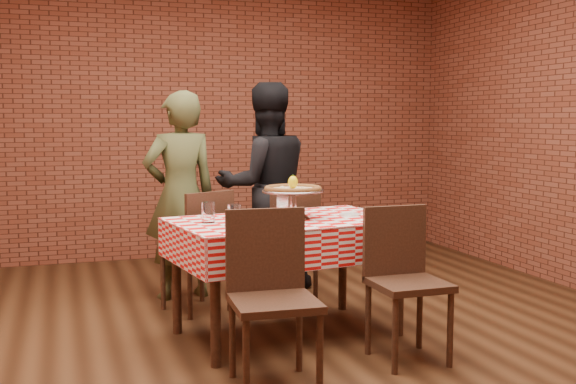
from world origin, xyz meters
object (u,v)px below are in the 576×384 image
at_px(pizza_stand, 293,204).
at_px(chair_near_left, 274,301).
at_px(table, 288,278).
at_px(chair_far_left, 196,250).
at_px(chair_near_right, 409,286).
at_px(diner_black, 265,186).
at_px(diner_olive, 180,195).
at_px(pizza, 293,190).
at_px(water_glass_right, 208,212).
at_px(chair_far_right, 282,242).
at_px(condiment_caddy, 279,202).
at_px(water_glass_left, 234,215).

distance_m(pizza_stand, chair_near_left, 1.00).
height_order(table, chair_far_left, chair_far_left).
height_order(chair_near_right, diner_black, diner_black).
height_order(chair_near_right, diner_olive, diner_olive).
distance_m(pizza, chair_near_right, 0.98).
distance_m(pizza, chair_far_left, 1.03).
relative_size(table, diner_black, 0.84).
relative_size(pizza, diner_black, 0.22).
relative_size(water_glass_right, diner_olive, 0.08).
relative_size(table, chair_near_left, 1.55).
height_order(pizza_stand, pizza, pizza).
xyz_separation_m(water_glass_right, diner_olive, (0.02, 1.16, -0.02)).
relative_size(chair_far_right, diner_black, 0.54).
height_order(pizza_stand, chair_far_right, pizza_stand).
xyz_separation_m(pizza_stand, chair_near_right, (0.46, -0.70, -0.41)).
bearing_deg(water_glass_right, table, -0.33).
distance_m(table, condiment_caddy, 0.56).
xyz_separation_m(pizza_stand, diner_olive, (-0.53, 1.15, -0.04)).
xyz_separation_m(pizza_stand, pizza, (-0.00, -0.00, 0.10)).
xyz_separation_m(pizza_stand, condiment_caddy, (0.01, 0.32, -0.02)).
bearing_deg(table, condiment_caddy, 81.62).
bearing_deg(diner_black, chair_far_right, 90.95).
xyz_separation_m(water_glass_right, condiment_caddy, (0.56, 0.33, 0.00)).
bearing_deg(pizza_stand, chair_near_left, -114.83).
height_order(pizza, diner_olive, diner_olive).
bearing_deg(water_glass_left, diner_olive, 94.46).
bearing_deg(water_glass_right, water_glass_left, -52.02).
xyz_separation_m(table, pizza_stand, (0.04, 0.01, 0.47)).
bearing_deg(pizza, chair_near_left, -114.83).
distance_m(chair_near_left, chair_far_left, 1.59).
height_order(water_glass_right, chair_near_right, water_glass_right).
xyz_separation_m(pizza, diner_black, (0.19, 1.25, -0.10)).
xyz_separation_m(pizza_stand, chair_near_left, (-0.39, -0.83, -0.39)).
bearing_deg(water_glass_left, chair_near_right, -30.59).
distance_m(chair_near_right, diner_black, 2.01).
distance_m(chair_far_right, diner_olive, 0.87).
bearing_deg(condiment_caddy, chair_near_left, -129.06).
distance_m(pizza_stand, chair_near_right, 0.93).
height_order(chair_far_left, diner_black, diner_black).
relative_size(condiment_caddy, diner_black, 0.08).
bearing_deg(chair_far_right, condiment_caddy, 49.60).
bearing_deg(diner_black, condiment_caddy, 78.09).
bearing_deg(condiment_caddy, pizza, -111.72).
xyz_separation_m(pizza_stand, chair_far_right, (0.20, 0.84, -0.40)).
xyz_separation_m(table, chair_near_right, (0.51, -0.69, 0.07)).
relative_size(pizza_stand, chair_far_left, 0.46).
distance_m(chair_near_left, diner_black, 2.20).
relative_size(chair_near_left, chair_far_right, 1.01).
relative_size(pizza_stand, diner_black, 0.24).
xyz_separation_m(table, chair_far_right, (0.24, 0.85, 0.08)).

